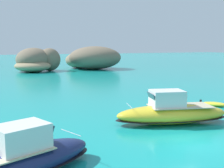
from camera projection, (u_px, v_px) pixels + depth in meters
ground_plane at (192, 142)px, 18.61m from camera, size 400.00×400.00×0.00m
islet_large at (91, 59)px, 78.29m from camera, size 15.79×18.33×6.18m
islet_small at (36, 61)px, 70.44m from camera, size 12.60×13.93×5.82m
motorboat_navy at (15, 161)px, 13.42m from camera, size 9.10×5.23×2.57m
motorboat_yellow at (171, 112)px, 22.93m from camera, size 9.73×5.41×2.75m
dinghy_tender at (214, 104)px, 29.66m from camera, size 2.48×2.72×0.58m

